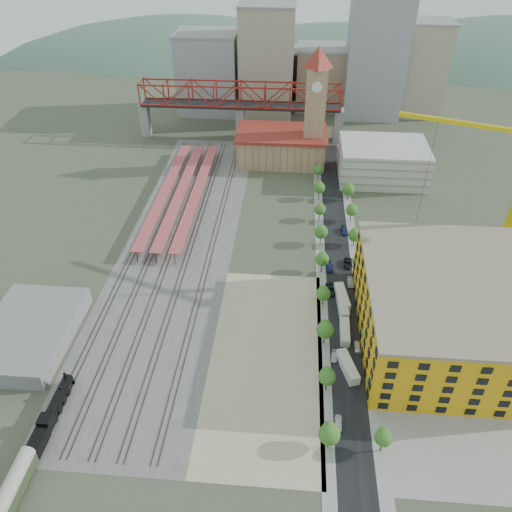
# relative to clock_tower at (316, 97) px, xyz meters

# --- Properties ---
(ground) EXTENTS (400.00, 400.00, 0.00)m
(ground) POSITION_rel_clock_tower_xyz_m (-8.00, -79.99, -28.70)
(ground) COLOR #474C38
(ground) RESTS_ON ground
(ballast_strip) EXTENTS (36.00, 165.00, 0.06)m
(ballast_strip) POSITION_rel_clock_tower_xyz_m (-44.00, -62.49, -28.67)
(ballast_strip) COLOR #605E59
(ballast_strip) RESTS_ON ground
(dirt_lot) EXTENTS (28.00, 67.00, 0.06)m
(dirt_lot) POSITION_rel_clock_tower_xyz_m (-12.00, -111.49, -28.67)
(dirt_lot) COLOR tan
(dirt_lot) RESTS_ON ground
(street_asphalt) EXTENTS (12.00, 170.00, 0.06)m
(street_asphalt) POSITION_rel_clock_tower_xyz_m (8.00, -64.99, -28.67)
(street_asphalt) COLOR black
(street_asphalt) RESTS_ON ground
(sidewalk_west) EXTENTS (3.00, 170.00, 0.04)m
(sidewalk_west) POSITION_rel_clock_tower_xyz_m (2.50, -64.99, -28.68)
(sidewalk_west) COLOR gray
(sidewalk_west) RESTS_ON ground
(sidewalk_east) EXTENTS (3.00, 170.00, 0.04)m
(sidewalk_east) POSITION_rel_clock_tower_xyz_m (13.50, -64.99, -28.68)
(sidewalk_east) COLOR gray
(sidewalk_east) RESTS_ON ground
(construction_pad) EXTENTS (50.00, 90.00, 0.06)m
(construction_pad) POSITION_rel_clock_tower_xyz_m (37.00, -99.99, -28.67)
(construction_pad) COLOR gray
(construction_pad) RESTS_ON ground
(rail_tracks) EXTENTS (26.56, 160.00, 0.18)m
(rail_tracks) POSITION_rel_clock_tower_xyz_m (-45.80, -62.49, -28.55)
(rail_tracks) COLOR #382B23
(rail_tracks) RESTS_ON ground
(platform_canopies) EXTENTS (16.00, 80.00, 4.12)m
(platform_canopies) POSITION_rel_clock_tower_xyz_m (-49.00, -34.99, -24.70)
(platform_canopies) COLOR #B04B43
(platform_canopies) RESTS_ON ground
(station_hall) EXTENTS (38.00, 24.00, 13.10)m
(station_hall) POSITION_rel_clock_tower_xyz_m (-13.00, 2.01, -22.03)
(station_hall) COLOR tan
(station_hall) RESTS_ON ground
(clock_tower) EXTENTS (12.00, 12.00, 52.00)m
(clock_tower) POSITION_rel_clock_tower_xyz_m (0.00, 0.00, 0.00)
(clock_tower) COLOR tan
(clock_tower) RESTS_ON ground
(parking_garage) EXTENTS (34.00, 26.00, 14.00)m
(parking_garage) POSITION_rel_clock_tower_xyz_m (28.00, -9.99, -21.70)
(parking_garage) COLOR silver
(parking_garage) RESTS_ON ground
(truss_bridge) EXTENTS (94.00, 9.60, 25.60)m
(truss_bridge) POSITION_rel_clock_tower_xyz_m (-33.00, 25.01, -9.83)
(truss_bridge) COLOR gray
(truss_bridge) RESTS_ON ground
(construction_building) EXTENTS (44.60, 50.60, 18.80)m
(construction_building) POSITION_rel_clock_tower_xyz_m (34.00, -99.99, -19.29)
(construction_building) COLOR #EDA714
(construction_building) RESTS_ON ground
(warehouse) EXTENTS (22.00, 32.00, 5.00)m
(warehouse) POSITION_rel_clock_tower_xyz_m (-74.00, -109.99, -26.20)
(warehouse) COLOR gray
(warehouse) RESTS_ON ground
(street_trees) EXTENTS (15.40, 124.40, 8.00)m
(street_trees) POSITION_rel_clock_tower_xyz_m (8.00, -74.99, -28.70)
(street_trees) COLOR #2B651E
(street_trees) RESTS_ON ground
(skyline) EXTENTS (133.00, 46.00, 60.00)m
(skyline) POSITION_rel_clock_tower_xyz_m (-0.53, 62.32, -5.89)
(skyline) COLOR #9EA0A3
(skyline) RESTS_ON ground
(distant_hills) EXTENTS (647.00, 264.00, 227.00)m
(distant_hills) POSITION_rel_clock_tower_xyz_m (37.28, 180.01, -108.23)
(distant_hills) COLOR #4C6B59
(distant_hills) RESTS_ON ground
(locomotive) EXTENTS (2.78, 21.46, 5.36)m
(locomotive) POSITION_rel_clock_tower_xyz_m (-58.00, -132.51, -26.70)
(locomotive) COLOR black
(locomotive) RESTS_ON ground
(coach) EXTENTS (3.08, 17.88, 5.61)m
(coach) POSITION_rel_clock_tower_xyz_m (-58.00, -152.28, -25.71)
(coach) COLOR #27371E
(coach) RESTS_ON ground
(tower_crane) EXTENTS (46.28, 18.02, 51.84)m
(tower_crane) POSITION_rel_clock_tower_xyz_m (51.90, -69.07, 3.29)
(tower_crane) COLOR yellow
(tower_crane) RESTS_ON ground
(site_trailer_a) EXTENTS (5.34, 10.10, 2.67)m
(site_trailer_a) POSITION_rel_clock_tower_xyz_m (8.00, -113.73, -27.36)
(site_trailer_a) COLOR silver
(site_trailer_a) RESTS_ON ground
(site_trailer_b) EXTENTS (2.61, 9.04, 2.46)m
(site_trailer_b) POSITION_rel_clock_tower_xyz_m (8.00, -101.74, -27.47)
(site_trailer_b) COLOR silver
(site_trailer_b) RESTS_ON ground
(site_trailer_c) EXTENTS (3.08, 9.37, 2.52)m
(site_trailer_c) POSITION_rel_clock_tower_xyz_m (8.00, -91.75, -27.43)
(site_trailer_c) COLOR silver
(site_trailer_c) RESTS_ON ground
(site_trailer_d) EXTENTS (4.26, 10.58, 2.82)m
(site_trailer_d) POSITION_rel_clock_tower_xyz_m (8.00, -88.07, -27.29)
(site_trailer_d) COLOR silver
(site_trailer_d) RESTS_ON ground
(car_0) EXTENTS (2.00, 4.24, 1.40)m
(car_0) POSITION_rel_clock_tower_xyz_m (5.00, -129.48, -28.00)
(car_0) COLOR white
(car_0) RESTS_ON ground
(car_1) EXTENTS (1.88, 4.21, 1.34)m
(car_1) POSITION_rel_clock_tower_xyz_m (5.00, -109.82, -28.03)
(car_1) COLOR gray
(car_1) RESTS_ON ground
(car_2) EXTENTS (3.09, 5.86, 1.57)m
(car_2) POSITION_rel_clock_tower_xyz_m (5.00, -84.22, -27.91)
(car_2) COLOR black
(car_2) RESTS_ON ground
(car_3) EXTENTS (2.33, 5.18, 1.47)m
(car_3) POSITION_rel_clock_tower_xyz_m (5.00, -73.25, -27.96)
(car_3) COLOR navy
(car_3) RESTS_ON ground
(car_4) EXTENTS (1.59, 3.92, 1.34)m
(car_4) POSITION_rel_clock_tower_xyz_m (11.00, -106.40, -28.03)
(car_4) COLOR white
(car_4) RESTS_ON ground
(car_5) EXTENTS (1.75, 4.83, 1.58)m
(car_5) POSITION_rel_clock_tower_xyz_m (11.00, -80.25, -27.91)
(car_5) COLOR gray
(car_5) RESTS_ON ground
(car_6) EXTENTS (2.63, 5.45, 1.50)m
(car_6) POSITION_rel_clock_tower_xyz_m (11.00, -71.02, -27.95)
(car_6) COLOR black
(car_6) RESTS_ON ground
(car_7) EXTENTS (2.65, 5.41, 1.51)m
(car_7) POSITION_rel_clock_tower_xyz_m (11.00, -52.49, -27.94)
(car_7) COLOR navy
(car_7) RESTS_ON ground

